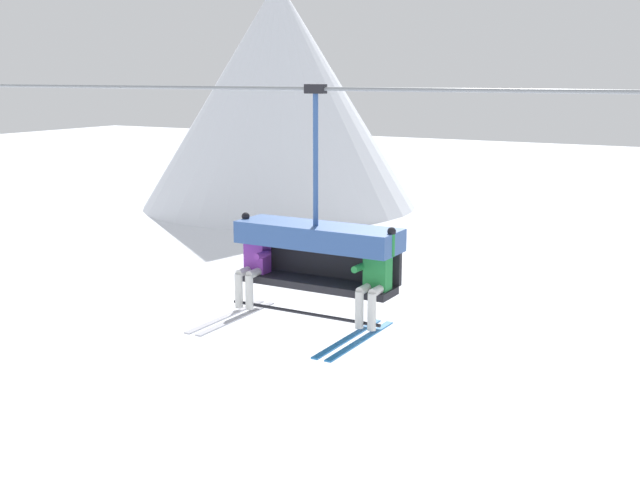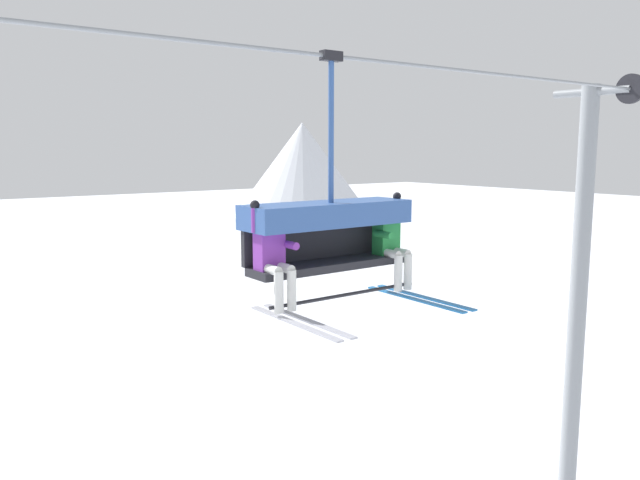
% 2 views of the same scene
% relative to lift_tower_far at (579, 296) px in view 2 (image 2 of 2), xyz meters
% --- Properties ---
extents(mountain_peak_central, '(16.26, 16.26, 10.83)m').
position_rel_lift_tower_far_xyz_m(mountain_peak_central, '(29.92, 53.34, 0.64)').
color(mountain_peak_central, white).
rests_on(mountain_peak_central, ground_plane).
extents(lift_tower_far, '(0.36, 1.88, 9.22)m').
position_rel_lift_tower_far_xyz_m(lift_tower_far, '(0.00, 0.00, 0.00)').
color(lift_tower_far, gray).
rests_on(lift_tower_far, ground_plane).
extents(lift_cable, '(18.43, 0.05, 0.05)m').
position_rel_lift_tower_far_xyz_m(lift_cable, '(-8.22, -0.78, 4.16)').
color(lift_cable, gray).
extents(chairlift_chair, '(2.29, 0.74, 3.00)m').
position_rel_lift_tower_far_xyz_m(chairlift_chair, '(-7.12, -0.71, 2.09)').
color(chairlift_chair, '#232328').
extents(skier_purple, '(0.48, 1.70, 1.34)m').
position_rel_lift_tower_far_xyz_m(skier_purple, '(-8.05, -0.92, 1.80)').
color(skier_purple, purple).
extents(skier_green, '(0.48, 1.70, 1.34)m').
position_rel_lift_tower_far_xyz_m(skier_green, '(-6.18, -0.92, 1.80)').
color(skier_green, '#23843D').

